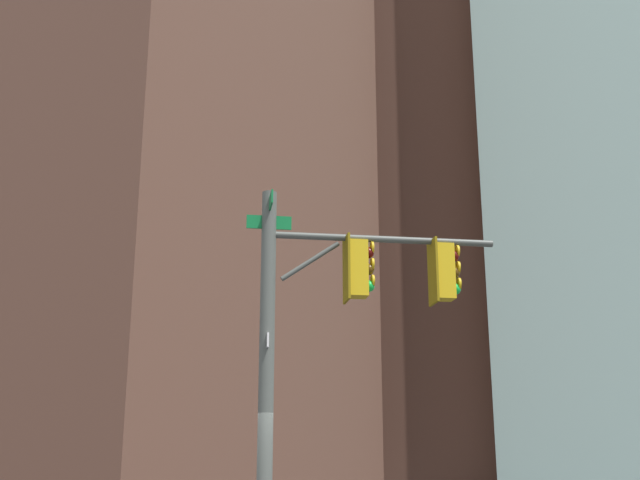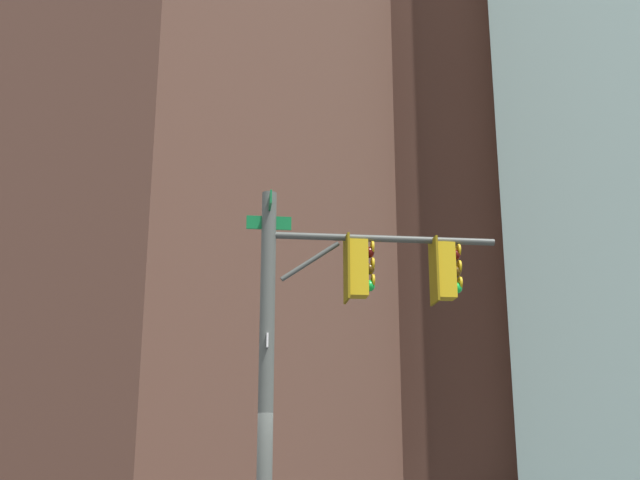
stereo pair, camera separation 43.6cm
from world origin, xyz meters
TOP-DOWN VIEW (x-y plane):
  - signal_pole_assembly at (-0.96, 1.20)m, footprint 2.53×3.91m
  - building_brick_midblock at (-52.86, -6.05)m, footprint 20.09×16.05m
  - building_brick_farside at (-62.29, -8.20)m, footprint 18.68×17.04m

SIDE VIEW (x-z plane):
  - signal_pole_assembly at x=-0.96m, z-range 0.98..7.29m
  - building_brick_farside at x=-62.29m, z-range 0.00..38.84m
  - building_brick_midblock at x=-52.86m, z-range 0.00..40.82m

